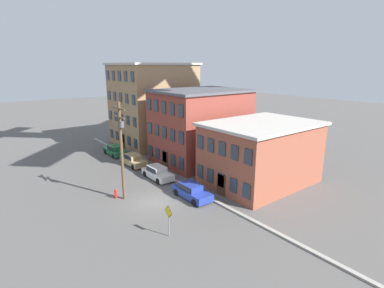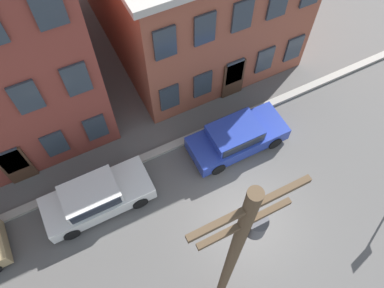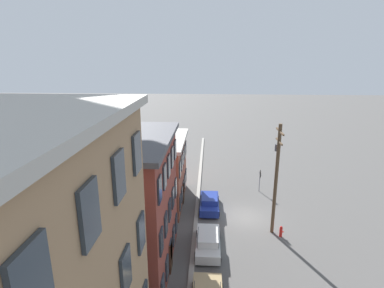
{
  "view_description": "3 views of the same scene",
  "coord_description": "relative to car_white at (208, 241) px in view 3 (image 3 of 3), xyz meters",
  "views": [
    {
      "loc": [
        22.73,
        -13.13,
        12.52
      ],
      "look_at": [
        0.45,
        4.06,
        5.12
      ],
      "focal_mm": 28.0,
      "sensor_mm": 36.0,
      "label": 1
    },
    {
      "loc": [
        -4.32,
        -3.61,
        14.7
      ],
      "look_at": [
        -1.24,
        2.46,
        3.31
      ],
      "focal_mm": 35.0,
      "sensor_mm": 36.0,
      "label": 2
    },
    {
      "loc": [
        -25.13,
        3.45,
        14.18
      ],
      "look_at": [
        -0.91,
        4.86,
        7.25
      ],
      "focal_mm": 28.0,
      "sensor_mm": 36.0,
      "label": 3
    }
  ],
  "objects": [
    {
      "name": "car_blue",
      "position": [
        6.5,
        -0.09,
        0.0
      ],
      "size": [
        4.4,
        1.92,
        1.43
      ],
      "color": "#233899",
      "rests_on": "ground_plane"
    },
    {
      "name": "kerb_strip",
      "position": [
        5.12,
        1.12,
        -0.67
      ],
      "size": [
        56.0,
        0.36,
        0.16
      ],
      "primitive_type": "cube",
      "color": "#9E998E",
      "rests_on": "ground_plane"
    },
    {
      "name": "apartment_far",
      "position": [
        7.84,
        8.29,
        2.63
      ],
      "size": [
        8.77,
        11.88,
        6.73
      ],
      "color": "brown",
      "rests_on": "ground_plane"
    },
    {
      "name": "fire_hydrant",
      "position": [
        2.08,
        -5.99,
        -0.27
      ],
      "size": [
        0.24,
        0.34,
        0.96
      ],
      "color": "red",
      "rests_on": "ground_plane"
    },
    {
      "name": "apartment_midblock",
      "position": [
        -2.42,
        8.24,
        4.03
      ],
      "size": [
        9.31,
        11.77,
        9.53
      ],
      "color": "brown",
      "rests_on": "ground_plane"
    },
    {
      "name": "caution_sign",
      "position": [
        10.85,
        -5.6,
        0.97
      ],
      "size": [
        1.04,
        0.08,
        2.56
      ],
      "color": "slate",
      "rests_on": "ground_plane"
    },
    {
      "name": "utility_pole",
      "position": [
        2.76,
        -5.4,
        4.52
      ],
      "size": [
        2.4,
        0.44,
        9.39
      ],
      "color": "brown",
      "rests_on": "ground_plane"
    },
    {
      "name": "ground_plane",
      "position": [
        5.12,
        -3.38,
        -0.75
      ],
      "size": [
        200.0,
        200.0,
        0.0
      ],
      "primitive_type": "plane",
      "color": "#565451"
    },
    {
      "name": "car_white",
      "position": [
        0.0,
        0.0,
        0.0
      ],
      "size": [
        4.4,
        1.92,
        1.43
      ],
      "color": "silver",
      "rests_on": "ground_plane"
    }
  ]
}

